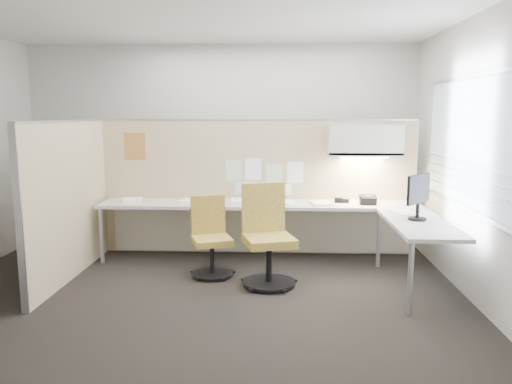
# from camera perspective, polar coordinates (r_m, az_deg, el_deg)

# --- Properties ---
(floor) EXTENTS (5.50, 4.50, 0.01)m
(floor) POSITION_cam_1_polar(r_m,az_deg,el_deg) (5.29, -6.80, -11.50)
(floor) COLOR black
(floor) RESTS_ON ground
(ceiling) EXTENTS (5.50, 4.50, 0.01)m
(ceiling) POSITION_cam_1_polar(r_m,az_deg,el_deg) (5.06, -7.42, 19.89)
(ceiling) COLOR white
(ceiling) RESTS_ON wall_back
(wall_back) EXTENTS (5.50, 0.02, 2.80)m
(wall_back) POSITION_cam_1_polar(r_m,az_deg,el_deg) (7.20, -4.05, 5.43)
(wall_back) COLOR beige
(wall_back) RESTS_ON ground
(wall_front) EXTENTS (5.50, 0.02, 2.80)m
(wall_front) POSITION_cam_1_polar(r_m,az_deg,el_deg) (2.81, -14.90, -0.34)
(wall_front) COLOR beige
(wall_front) RESTS_ON ground
(wall_right) EXTENTS (0.02, 4.50, 2.80)m
(wall_right) POSITION_cam_1_polar(r_m,az_deg,el_deg) (5.27, 23.94, 3.40)
(wall_right) COLOR beige
(wall_right) RESTS_ON ground
(window_pane) EXTENTS (0.01, 2.80, 1.30)m
(window_pane) POSITION_cam_1_polar(r_m,az_deg,el_deg) (5.25, 23.79, 5.04)
(window_pane) COLOR #A0ABBA
(window_pane) RESTS_ON wall_right
(partition_back) EXTENTS (4.10, 0.06, 1.75)m
(partition_back) POSITION_cam_1_polar(r_m,az_deg,el_deg) (6.57, 0.10, 0.51)
(partition_back) COLOR tan
(partition_back) RESTS_ON floor
(partition_left) EXTENTS (0.06, 2.20, 1.75)m
(partition_left) POSITION_cam_1_polar(r_m,az_deg,el_deg) (5.96, -20.53, -0.94)
(partition_left) COLOR tan
(partition_left) RESTS_ON floor
(desk) EXTENTS (4.00, 2.07, 0.73)m
(desk) POSITION_cam_1_polar(r_m,az_deg,el_deg) (6.14, 3.45, -2.69)
(desk) COLOR beige
(desk) RESTS_ON floor
(overhead_bin) EXTENTS (0.90, 0.36, 0.38)m
(overhead_bin) POSITION_cam_1_polar(r_m,az_deg,el_deg) (6.38, 12.29, 5.79)
(overhead_bin) COLOR beige
(overhead_bin) RESTS_ON partition_back
(task_light_strip) EXTENTS (0.60, 0.06, 0.02)m
(task_light_strip) POSITION_cam_1_polar(r_m,az_deg,el_deg) (6.39, 12.22, 3.91)
(task_light_strip) COLOR #FFEABF
(task_light_strip) RESTS_ON overhead_bin
(pinned_papers) EXTENTS (1.01, 0.00, 0.47)m
(pinned_papers) POSITION_cam_1_polar(r_m,az_deg,el_deg) (6.51, 0.79, 1.84)
(pinned_papers) COLOR #8CBF8C
(pinned_papers) RESTS_ON partition_back
(poster) EXTENTS (0.28, 0.00, 0.35)m
(poster) POSITION_cam_1_polar(r_m,az_deg,el_deg) (6.74, -13.68, 5.13)
(poster) COLOR orange
(poster) RESTS_ON partition_back
(chair_left) EXTENTS (0.53, 0.55, 0.89)m
(chair_left) POSITION_cam_1_polar(r_m,az_deg,el_deg) (5.76, -5.20, -5.38)
(chair_left) COLOR black
(chair_left) RESTS_ON floor
(chair_right) EXTENTS (0.62, 0.64, 1.07)m
(chair_right) POSITION_cam_1_polar(r_m,az_deg,el_deg) (5.41, 1.28, -5.35)
(chair_right) COLOR black
(chair_right) RESTS_ON floor
(monitor) EXTENTS (0.32, 0.36, 0.48)m
(monitor) POSITION_cam_1_polar(r_m,az_deg,el_deg) (5.48, 18.07, -0.21)
(monitor) COLOR black
(monitor) RESTS_ON desk
(phone) EXTENTS (0.22, 0.21, 0.12)m
(phone) POSITION_cam_1_polar(r_m,az_deg,el_deg) (6.33, 12.62, -0.88)
(phone) COLOR black
(phone) RESTS_ON desk
(stapler) EXTENTS (0.14, 0.04, 0.05)m
(stapler) POSITION_cam_1_polar(r_m,az_deg,el_deg) (6.35, 9.94, -1.01)
(stapler) COLOR black
(stapler) RESTS_ON desk
(tape_dispenser) EXTENTS (0.10, 0.06, 0.06)m
(tape_dispenser) POSITION_cam_1_polar(r_m,az_deg,el_deg) (6.37, 9.42, -0.93)
(tape_dispenser) COLOR black
(tape_dispenser) RESTS_ON desk
(coat_hook) EXTENTS (0.18, 0.49, 1.45)m
(coat_hook) POSITION_cam_1_polar(r_m,az_deg,el_deg) (5.37, -24.23, 3.54)
(coat_hook) COLOR silver
(coat_hook) RESTS_ON partition_left
(paper_stack_0) EXTENTS (0.29, 0.34, 0.03)m
(paper_stack_0) POSITION_cam_1_polar(r_m,az_deg,el_deg) (6.56, -13.94, -0.91)
(paper_stack_0) COLOR white
(paper_stack_0) RESTS_ON desk
(paper_stack_1) EXTENTS (0.28, 0.34, 0.02)m
(paper_stack_1) POSITION_cam_1_polar(r_m,az_deg,el_deg) (6.44, -7.62, -0.96)
(paper_stack_1) COLOR white
(paper_stack_1) RESTS_ON desk
(paper_stack_2) EXTENTS (0.26, 0.32, 0.05)m
(paper_stack_2) POSITION_cam_1_polar(r_m,az_deg,el_deg) (6.23, -1.82, -1.10)
(paper_stack_2) COLOR white
(paper_stack_2) RESTS_ON desk
(paper_stack_3) EXTENTS (0.27, 0.33, 0.01)m
(paper_stack_3) POSITION_cam_1_polar(r_m,az_deg,el_deg) (6.28, 3.20, -1.18)
(paper_stack_3) COLOR white
(paper_stack_3) RESTS_ON desk
(paper_stack_4) EXTENTS (0.29, 0.34, 0.03)m
(paper_stack_4) POSITION_cam_1_polar(r_m,az_deg,el_deg) (6.22, 7.42, -1.27)
(paper_stack_4) COLOR white
(paper_stack_4) RESTS_ON desk
(paper_stack_5) EXTENTS (0.30, 0.35, 0.02)m
(paper_stack_5) POSITION_cam_1_polar(r_m,az_deg,el_deg) (5.85, 16.58, -2.25)
(paper_stack_5) COLOR white
(paper_stack_5) RESTS_ON desk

